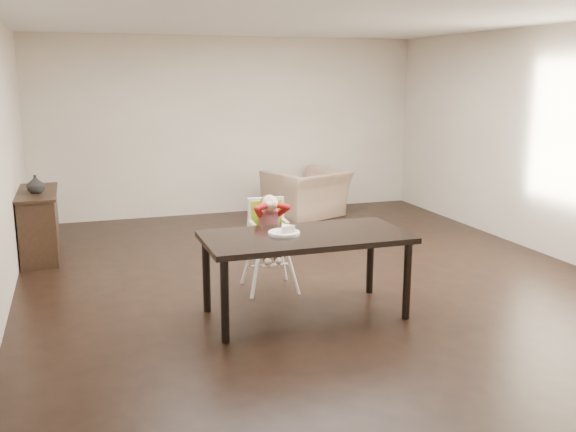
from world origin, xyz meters
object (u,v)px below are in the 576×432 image
high_chair (269,223)px  sideboard (40,224)px  dining_table (305,243)px  armchair (307,186)px

high_chair → sideboard: (-2.24, 2.00, -0.29)m
dining_table → armchair: bearing=69.7°
armchair → sideboard: 3.91m
high_chair → armchair: 3.43m
dining_table → sideboard: (-2.33, 2.81, -0.27)m
dining_table → high_chair: 0.82m
high_chair → sideboard: 3.01m
dining_table → armchair: (1.44, 3.88, -0.19)m
high_chair → sideboard: size_ratio=0.77×
armchair → high_chair: bearing=41.3°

